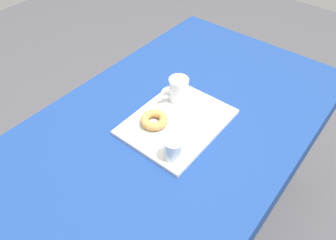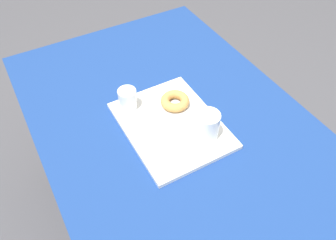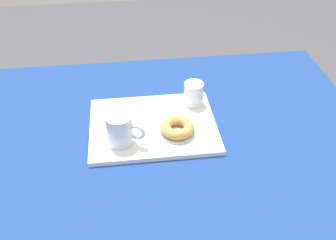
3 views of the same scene
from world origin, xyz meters
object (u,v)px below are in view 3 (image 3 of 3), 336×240
donut_plate_left (177,132)px  water_glass_near (193,95)px  tea_mug_left (120,130)px  sugar_donut_left (177,127)px  dining_table (145,151)px  serving_tray (153,126)px

donut_plate_left → water_glass_near: bearing=-116.9°
donut_plate_left → tea_mug_left: bearing=6.9°
tea_mug_left → donut_plate_left: size_ratio=1.05×
water_glass_near → donut_plate_left: size_ratio=0.72×
water_glass_near → sugar_donut_left: water_glass_near is taller
dining_table → donut_plate_left: (-0.10, 0.04, 0.10)m
dining_table → serving_tray: (-0.03, -0.02, 0.09)m
tea_mug_left → sugar_donut_left: tea_mug_left is taller
dining_table → serving_tray: 0.10m
tea_mug_left → serving_tray: bearing=-143.5°
serving_tray → dining_table: bearing=29.9°
tea_mug_left → donut_plate_left: (-0.17, -0.02, -0.04)m
tea_mug_left → dining_table: bearing=-140.9°
donut_plate_left → sugar_donut_left: 0.02m
tea_mug_left → donut_plate_left: tea_mug_left is taller
donut_plate_left → sugar_donut_left: bearing=0.0°
dining_table → tea_mug_left: 0.17m
water_glass_near → tea_mug_left: bearing=34.5°
serving_tray → sugar_donut_left: sugar_donut_left is taller
dining_table → tea_mug_left: tea_mug_left is taller
water_glass_near → donut_plate_left: bearing=63.1°
serving_tray → donut_plate_left: bearing=142.0°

